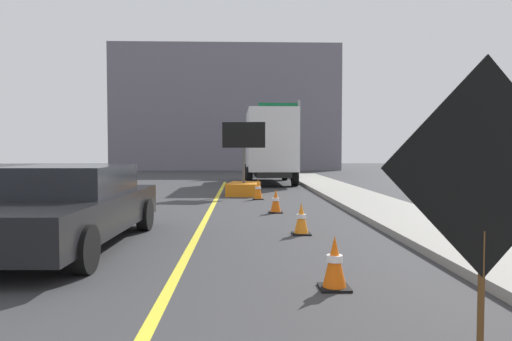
{
  "coord_description": "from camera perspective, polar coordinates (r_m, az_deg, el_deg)",
  "views": [
    {
      "loc": [
        0.86,
        -0.35,
        1.64
      ],
      "look_at": [
        1.05,
        5.78,
        1.38
      ],
      "focal_mm": 32.42,
      "sensor_mm": 36.0,
      "label": 1
    }
  ],
  "objects": [
    {
      "name": "roadwork_sign",
      "position": [
        3.76,
        26.32,
        -0.35
      ],
      "size": [
        1.62,
        0.28,
        2.33
      ],
      "color": "#593819",
      "rests_on": "ground"
    },
    {
      "name": "highway_guide_sign",
      "position": [
        30.74,
        3.86,
        5.77
      ],
      "size": [
        2.79,
        0.22,
        5.0
      ],
      "color": "gray",
      "rests_on": "ground"
    },
    {
      "name": "arrow_board_trailer",
      "position": [
        17.18,
        -1.52,
        -1.41
      ],
      "size": [
        1.6,
        1.93,
        2.7
      ],
      "color": "orange",
      "rests_on": "ground"
    },
    {
      "name": "traffic_cone_mid_lane",
      "position": [
        9.13,
        5.61,
        -5.95
      ],
      "size": [
        0.36,
        0.36,
        0.63
      ],
      "color": "black",
      "rests_on": "ground"
    },
    {
      "name": "box_truck",
      "position": [
        23.17,
        1.65,
        3.1
      ],
      "size": [
        2.47,
        6.84,
        3.57
      ],
      "color": "black",
      "rests_on": "ground"
    },
    {
      "name": "traffic_cone_far_lane",
      "position": [
        12.22,
        2.44,
        -3.81
      ],
      "size": [
        0.36,
        0.36,
        0.62
      ],
      "color": "black",
      "rests_on": "ground"
    },
    {
      "name": "far_building_block",
      "position": [
        42.29,
        -3.59,
        7.37
      ],
      "size": [
        19.26,
        7.96,
        10.54
      ],
      "primitive_type": "cube",
      "color": "slate",
      "rests_on": "ground"
    },
    {
      "name": "lane_center_stripe",
      "position": [
        6.61,
        -9.43,
        -11.89
      ],
      "size": [
        0.14,
        36.0,
        0.01
      ],
      "primitive_type": "cube",
      "color": "yellow",
      "rests_on": "ground"
    },
    {
      "name": "pickup_car",
      "position": [
        8.5,
        -22.43,
        -4.08
      ],
      "size": [
        2.25,
        5.14,
        1.38
      ],
      "color": "black",
      "rests_on": "ground"
    },
    {
      "name": "traffic_cone_near_sign",
      "position": [
        5.65,
        9.66,
        -11.15
      ],
      "size": [
        0.36,
        0.36,
        0.64
      ],
      "color": "black",
      "rests_on": "ground"
    },
    {
      "name": "traffic_cone_curbside",
      "position": [
        15.54,
        0.26,
        -2.34
      ],
      "size": [
        0.36,
        0.36,
        0.7
      ],
      "color": "black",
      "rests_on": "ground"
    }
  ]
}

